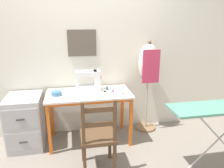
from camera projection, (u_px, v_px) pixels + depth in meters
ground_plane at (92, 151)px, 2.98m from camera, size 14.00×14.00×0.00m
wall_back at (86, 51)px, 3.22m from camera, size 10.00×0.07×2.55m
sewing_table at (89, 99)px, 3.05m from camera, size 1.17×0.59×0.74m
sewing_machine at (89, 81)px, 3.11m from camera, size 0.36×0.19×0.31m
fabric_bowl at (56, 93)px, 2.93m from camera, size 0.14×0.14×0.06m
scissors at (125, 94)px, 3.00m from camera, size 0.11×0.11×0.01m
thread_spool_near_machine at (105, 91)px, 3.06m from camera, size 0.04×0.04×0.04m
thread_spool_mid_table at (107, 88)px, 3.18m from camera, size 0.04×0.04×0.04m
thread_spool_far_edge at (113, 91)px, 3.07m from camera, size 0.03×0.03×0.04m
wooden_chair at (98, 137)px, 2.51m from camera, size 0.40×0.38×0.92m
filing_cabinet at (26, 121)px, 3.03m from camera, size 0.46×0.56×0.73m
dress_form at (148, 68)px, 3.30m from camera, size 0.32×0.32×1.43m
ironing_board at (224, 109)px, 2.44m from camera, size 1.26×0.36×0.81m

